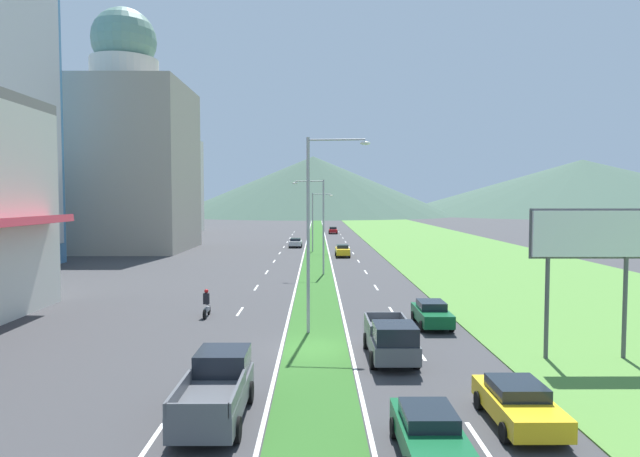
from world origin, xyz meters
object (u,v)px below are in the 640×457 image
street_lamp_mid (320,220)px  car_2 (343,250)px  car_5 (432,314)px  car_1 (296,242)px  car_0 (333,230)px  car_3 (429,433)px  car_4 (518,403)px  street_lamp_far (315,218)px  billboard_roadside (588,243)px  pickup_truck_0 (217,389)px  street_lamp_near (315,222)px  motorcycle_rider (207,305)px  pickup_truck_1 (391,339)px

street_lamp_mid → car_2: size_ratio=2.14×
street_lamp_mid → car_5: 23.15m
car_1 → car_0: bearing=-11.8°
car_3 → car_4: bearing=123.3°
street_lamp_far → car_1: bearing=112.4°
billboard_roadside → car_4: 10.50m
car_0 → pickup_truck_0: (-6.99, -98.70, 0.24)m
street_lamp_near → motorcycle_rider: 9.82m
car_1 → pickup_truck_1: pickup_truck_1 is taller
car_4 → pickup_truck_1: size_ratio=0.80×
pickup_truck_1 → car_4: bearing=24.3°
pickup_truck_1 → car_0: bearing=179.9°
street_lamp_mid → billboard_roadside: 30.91m
car_3 → pickup_truck_1: size_ratio=0.78×
car_5 → motorcycle_rider: (-13.83, 2.61, -0.02)m
street_lamp_near → car_3: size_ratio=2.59×
pickup_truck_1 → motorcycle_rider: size_ratio=2.70×
car_5 → car_1: bearing=-169.1°
street_lamp_far → car_3: bearing=-86.7°
car_4 → pickup_truck_0: bearing=-93.7°
street_lamp_near → street_lamp_far: size_ratio=1.31×
car_2 → pickup_truck_1: bearing=0.1°
pickup_truck_1 → street_lamp_far: bearing=-175.9°
car_1 → car_2: (6.69, -13.74, 0.05)m
street_lamp_mid → billboard_roadside: bearing=-66.6°
billboard_roadside → car_3: bearing=-134.4°
street_lamp_mid → car_4: (6.39, -35.64, -4.70)m
street_lamp_mid → car_4: size_ratio=2.18×
car_1 → car_4: size_ratio=0.95×
car_2 → pickup_truck_0: pickup_truck_0 is taller
car_2 → street_lamp_mid: bearing=-10.2°
billboard_roadside → car_0: billboard_roadside is taller
car_1 → pickup_truck_1: size_ratio=0.76×
street_lamp_far → pickup_truck_1: bearing=-85.9°
car_1 → car_2: bearing=-154.0°
street_lamp_near → car_0: street_lamp_near is taller
car_2 → pickup_truck_1: (0.08, -45.50, 0.19)m
street_lamp_far → car_3: street_lamp_far is taller
street_lamp_near → street_lamp_mid: 23.42m
street_lamp_far → car_0: street_lamp_far is taller
car_1 → car_3: bearing=-174.5°
car_5 → car_4: bearing=-0.4°
billboard_roadside → motorcycle_rider: size_ratio=3.55×
car_5 → pickup_truck_1: (-3.34, -6.70, 0.22)m
car_2 → pickup_truck_0: size_ratio=0.82×
car_1 → car_3: car_1 is taller
street_lamp_mid → car_1: size_ratio=2.30×
car_2 → car_4: (3.34, -52.72, -0.05)m
car_1 → car_2: size_ratio=0.93×
car_0 → car_3: car_0 is taller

